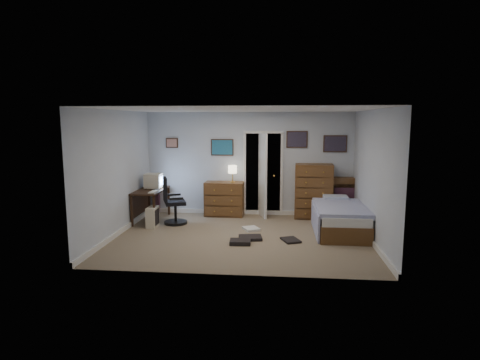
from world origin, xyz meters
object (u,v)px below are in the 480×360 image
object	(u,v)px
computer_desk	(147,197)
low_dresser	(224,199)
office_chair	(173,206)
tall_dresser	(313,191)
bed	(339,218)

from	to	relation	value
computer_desk	low_dresser	size ratio (longest dim) A/B	1.35
office_chair	low_dresser	world-z (taller)	office_chair
low_dresser	tall_dresser	xyz separation A→B (m)	(2.13, -0.02, 0.23)
tall_dresser	computer_desk	bearing A→B (deg)	-168.68
computer_desk	tall_dresser	world-z (taller)	tall_dresser
low_dresser	bed	world-z (taller)	low_dresser
computer_desk	office_chair	bearing A→B (deg)	-23.21
office_chair	tall_dresser	xyz separation A→B (m)	(3.17, 0.88, 0.23)
computer_desk	tall_dresser	xyz separation A→B (m)	(3.84, 0.60, 0.08)
tall_dresser	low_dresser	bearing A→B (deg)	-178.20
office_chair	low_dresser	size ratio (longest dim) A/B	1.14
computer_desk	office_chair	world-z (taller)	office_chair
low_dresser	tall_dresser	size ratio (longest dim) A/B	0.72
tall_dresser	office_chair	bearing A→B (deg)	-161.97
office_chair	tall_dresser	size ratio (longest dim) A/B	0.82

